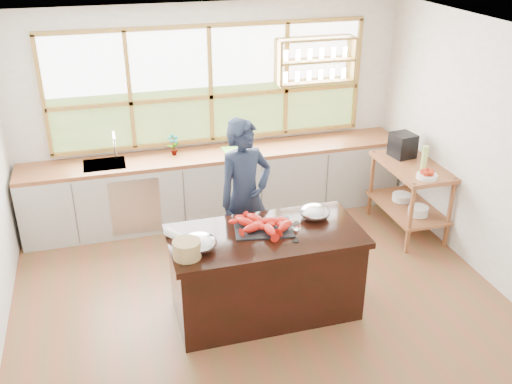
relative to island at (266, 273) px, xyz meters
name	(u,v)px	position (x,y,z in m)	size (l,w,h in m)	color
ground_plane	(260,299)	(0.00, 0.20, -0.45)	(5.00, 5.00, 0.00)	brown
room_shell	(248,124)	(0.02, 0.71, 1.30)	(5.02, 4.52, 2.71)	white
back_counter	(217,184)	(-0.02, 2.14, 0.00)	(4.90, 0.63, 0.90)	beige
right_shelf_unit	(410,187)	(2.19, 1.09, 0.15)	(0.62, 1.10, 0.90)	brown
island	(266,273)	(0.00, 0.00, 0.00)	(1.85, 0.90, 0.90)	black
cook	(245,197)	(0.02, 0.84, 0.43)	(0.64, 0.42, 1.76)	#1A2238
potted_plant	(173,145)	(-0.54, 2.20, 0.59)	(0.15, 0.10, 0.28)	slate
cutting_board	(238,149)	(0.28, 2.14, 0.45)	(0.40, 0.30, 0.01)	#64AF36
espresso_machine	(403,145)	(2.19, 1.38, 0.59)	(0.26, 0.28, 0.30)	black
wine_bottle	(424,158)	(2.24, 0.95, 0.59)	(0.07, 0.07, 0.29)	#ACC862
fruit_bowl	(427,175)	(2.14, 0.70, 0.49)	(0.24, 0.24, 0.11)	white
slate_board	(263,228)	(0.00, 0.09, 0.45)	(0.55, 0.40, 0.02)	black
lobster_pile	(263,225)	(-0.01, 0.07, 0.50)	(0.55, 0.48, 0.08)	red
mixing_bowl_left	(199,243)	(-0.66, -0.11, 0.51)	(0.33, 0.33, 0.16)	silver
mixing_bowl_right	(315,212)	(0.56, 0.16, 0.51)	(0.30, 0.30, 0.15)	silver
wine_glass	(296,226)	(0.22, -0.21, 0.61)	(0.08, 0.08, 0.22)	white
wicker_basket	(187,249)	(-0.79, -0.21, 0.53)	(0.25, 0.25, 0.16)	#A68651
parchment_roll	(177,237)	(-0.83, 0.10, 0.49)	(0.08, 0.08, 0.30)	silver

